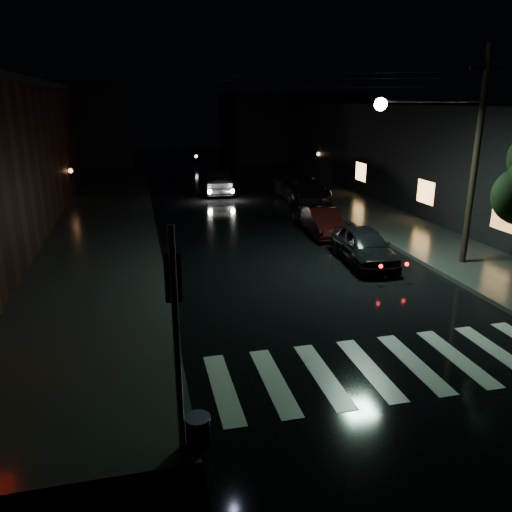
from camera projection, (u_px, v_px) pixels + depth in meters
ground at (280, 393)px, 11.10m from camera, size 120.00×120.00×0.00m
sidewalk_left at (92, 240)px, 22.97m from camera, size 6.00×44.00×0.15m
sidewalk_right at (389, 222)px, 26.29m from camera, size 4.00×44.00×0.15m
building_right at (465, 155)px, 30.68m from camera, size 10.00×40.00×6.00m
building_far_left at (58, 124)px, 49.46m from camera, size 14.00×10.00×8.00m
building_far_right at (289, 126)px, 54.93m from camera, size 14.00×10.00×7.00m
crosswalk at (392, 366)px, 12.23m from camera, size 9.00×3.00×0.01m
signal_pole_corner at (187, 378)px, 8.81m from camera, size 0.68×0.61×4.20m
utility_pole at (461, 147)px, 18.18m from camera, size 4.92×0.44×8.00m
parked_car_a at (364, 246)px, 19.73m from camera, size 2.06×4.39×1.45m
parked_car_b at (323, 222)px, 23.93m from camera, size 1.71×4.03×1.29m
parked_car_c at (307, 191)px, 31.35m from camera, size 2.49×5.29×1.49m
parked_car_d at (302, 188)px, 32.32m from camera, size 2.58×5.56×1.54m
oncoming_car at (216, 182)px, 34.50m from camera, size 1.95×4.98×1.62m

